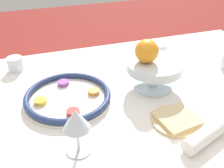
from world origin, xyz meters
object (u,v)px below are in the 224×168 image
(cup_far, at_px, (160,50))
(bread_plate, at_px, (177,119))
(wine_glass, at_px, (76,122))
(fruit_stand, at_px, (154,68))
(napkin_roll, at_px, (209,133))
(orange_fruit, at_px, (147,51))
(cup_mid, at_px, (15,64))
(seder_plate, at_px, (68,97))

(cup_far, bearing_deg, bread_plate, -110.63)
(wine_glass, height_order, fruit_stand, wine_glass)
(bread_plate, relative_size, cup_far, 2.44)
(napkin_roll, bearing_deg, orange_fruit, 100.22)
(fruit_stand, xyz_separation_m, orange_fruit, (-0.03, 0.01, 0.07))
(wine_glass, relative_size, cup_mid, 2.14)
(cup_mid, xyz_separation_m, cup_far, (0.61, -0.07, 0.00))
(napkin_roll, bearing_deg, seder_plate, 137.32)
(napkin_roll, distance_m, cup_far, 0.53)
(orange_fruit, xyz_separation_m, napkin_roll, (0.05, -0.30, -0.12))
(orange_fruit, bearing_deg, cup_far, 51.27)
(cup_far, bearing_deg, orange_fruit, -128.73)
(orange_fruit, height_order, cup_far, orange_fruit)
(cup_mid, bearing_deg, napkin_roll, -49.82)
(bread_plate, height_order, napkin_roll, napkin_roll)
(fruit_stand, relative_size, napkin_roll, 1.05)
(seder_plate, height_order, cup_mid, cup_mid)
(bread_plate, bearing_deg, cup_far, 69.37)
(cup_far, bearing_deg, cup_mid, 173.57)
(fruit_stand, bearing_deg, cup_far, 57.71)
(fruit_stand, height_order, bread_plate, fruit_stand)
(bread_plate, distance_m, cup_far, 0.45)
(bread_plate, relative_size, napkin_roll, 0.80)
(seder_plate, height_order, fruit_stand, fruit_stand)
(fruit_stand, bearing_deg, cup_mid, 148.07)
(bread_plate, height_order, cup_mid, cup_mid)
(seder_plate, bearing_deg, napkin_roll, -42.68)
(napkin_roll, xyz_separation_m, cup_far, (0.12, 0.52, 0.01))
(bread_plate, height_order, cup_far, cup_far)
(wine_glass, height_order, bread_plate, wine_glass)
(wine_glass, bearing_deg, cup_far, 43.59)
(orange_fruit, xyz_separation_m, bread_plate, (0.01, -0.21, -0.14))
(napkin_roll, distance_m, cup_mid, 0.77)
(orange_fruit, bearing_deg, fruit_stand, -19.17)
(orange_fruit, relative_size, cup_far, 1.30)
(seder_plate, bearing_deg, fruit_stand, -2.74)
(seder_plate, relative_size, cup_far, 4.68)
(bread_plate, bearing_deg, wine_glass, -176.35)
(seder_plate, distance_m, wine_glass, 0.25)
(seder_plate, xyz_separation_m, orange_fruit, (0.28, -0.00, 0.13))
(cup_far, bearing_deg, wine_glass, -136.41)
(fruit_stand, height_order, orange_fruit, orange_fruit)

